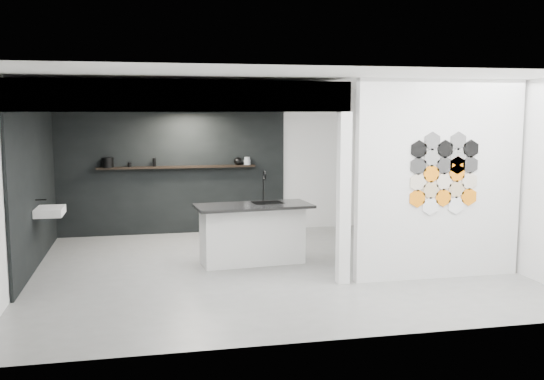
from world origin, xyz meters
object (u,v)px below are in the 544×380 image
(stockpot, at_px, (108,163))
(glass_bowl, at_px, (247,162))
(bottle_dark, at_px, (154,162))
(kettle, at_px, (238,161))
(glass_vase, at_px, (247,161))
(partition_panel, at_px, (439,180))
(kitchen_island, at_px, (252,233))
(wall_basin, at_px, (50,211))
(utensil_cup, at_px, (130,165))

(stockpot, bearing_deg, glass_bowl, 0.00)
(bottle_dark, bearing_deg, kettle, 0.00)
(glass_vase, bearing_deg, partition_panel, -61.77)
(kitchen_island, xyz_separation_m, stockpot, (-2.28, 2.52, 0.93))
(bottle_dark, bearing_deg, wall_basin, -127.91)
(kitchen_island, relative_size, glass_vase, 11.92)
(kitchen_island, bearing_deg, kettle, 80.88)
(glass_vase, bearing_deg, kettle, 180.00)
(partition_panel, xyz_separation_m, kitchen_island, (-2.43, 1.35, -0.92))
(partition_panel, height_order, kettle, partition_panel)
(stockpot, relative_size, glass_vase, 1.43)
(kettle, bearing_deg, bottle_dark, 179.66)
(partition_panel, distance_m, stockpot, 6.09)
(wall_basin, bearing_deg, utensil_cup, 60.86)
(glass_bowl, bearing_deg, bottle_dark, 180.00)
(stockpot, height_order, utensil_cup, stockpot)
(partition_panel, bearing_deg, glass_vase, 118.23)
(glass_bowl, height_order, glass_vase, glass_vase)
(stockpot, bearing_deg, partition_panel, -39.37)
(glass_bowl, relative_size, utensil_cup, 1.59)
(stockpot, height_order, kettle, stockpot)
(wall_basin, bearing_deg, stockpot, 69.91)
(wall_basin, relative_size, utensil_cup, 7.05)
(wall_basin, bearing_deg, glass_bowl, 31.35)
(stockpot, relative_size, bottle_dark, 1.36)
(kitchen_island, distance_m, stockpot, 3.52)
(kettle, xyz_separation_m, glass_vase, (0.18, 0.00, 0.00))
(kitchen_island, xyz_separation_m, glass_vase, (0.35, 2.52, 0.92))
(glass_bowl, distance_m, utensil_cup, 2.24)
(bottle_dark, distance_m, utensil_cup, 0.46)
(kettle, xyz_separation_m, glass_bowl, (0.18, 0.00, -0.02))
(kitchen_island, relative_size, kettle, 10.68)
(partition_panel, xyz_separation_m, glass_bowl, (-2.08, 3.87, -0.03))
(glass_bowl, distance_m, bottle_dark, 1.78)
(kitchen_island, bearing_deg, partition_panel, -34.16)
(partition_panel, relative_size, glass_vase, 18.21)
(glass_vase, bearing_deg, glass_bowl, 0.00)
(bottle_dark, height_order, utensil_cup, bottle_dark)
(kettle, relative_size, bottle_dark, 1.07)
(partition_panel, bearing_deg, bottle_dark, 134.94)
(glass_vase, height_order, utensil_cup, glass_vase)
(kitchen_island, xyz_separation_m, utensil_cup, (-1.89, 2.52, 0.88))
(stockpot, bearing_deg, kettle, 0.00)
(stockpot, bearing_deg, bottle_dark, 0.00)
(wall_basin, bearing_deg, kettle, 32.74)
(wall_basin, xyz_separation_m, kitchen_island, (3.04, -0.45, -0.37))
(wall_basin, relative_size, stockpot, 2.74)
(kettle, height_order, glass_vase, glass_vase)
(kettle, bearing_deg, glass_vase, -0.34)
(stockpot, distance_m, glass_bowl, 2.64)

